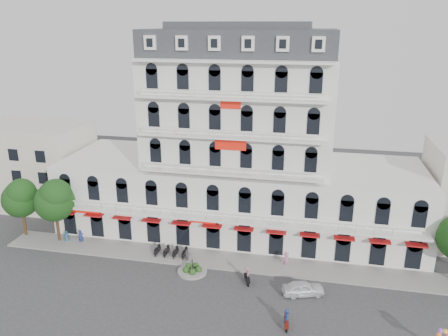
% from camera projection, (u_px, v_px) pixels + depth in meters
% --- Properties ---
extents(ground, '(120.00, 120.00, 0.00)m').
position_uv_depth(ground, '(206.00, 310.00, 41.07)').
color(ground, '#38383A').
rests_on(ground, ground).
extents(sidewalk, '(53.00, 4.00, 0.16)m').
position_uv_depth(sidewalk, '(225.00, 260.00, 49.40)').
color(sidewalk, gray).
rests_on(sidewalk, ground).
extents(main_building, '(45.00, 15.00, 25.80)m').
position_uv_depth(main_building, '(240.00, 155.00, 54.64)').
color(main_building, silver).
rests_on(main_building, ground).
extents(flank_building_west, '(14.00, 10.00, 12.00)m').
position_uv_depth(flank_building_west, '(39.00, 165.00, 63.55)').
color(flank_building_west, beige).
rests_on(flank_building_west, ground).
extents(traffic_island, '(3.20, 3.20, 1.60)m').
position_uv_depth(traffic_island, '(192.00, 270.00, 47.14)').
color(traffic_island, gray).
rests_on(traffic_island, ground).
extents(parked_scooter_row, '(4.40, 1.80, 1.10)m').
position_uv_depth(parked_scooter_row, '(171.00, 256.00, 50.47)').
color(parked_scooter_row, black).
rests_on(parked_scooter_row, ground).
extents(tree_west_outer, '(4.50, 4.48, 7.76)m').
position_uv_depth(tree_west_outer, '(20.00, 197.00, 53.66)').
color(tree_west_outer, '#382314').
rests_on(tree_west_outer, ground).
extents(tree_west_inner, '(4.76, 4.76, 8.25)m').
position_uv_depth(tree_west_inner, '(55.00, 199.00, 52.13)').
color(tree_west_inner, '#382314').
rests_on(tree_west_inner, ground).
extents(parked_car, '(4.47, 2.83, 1.42)m').
position_uv_depth(parked_car, '(303.00, 288.00, 43.15)').
color(parked_car, silver).
rests_on(parked_car, ground).
extents(rider_east, '(0.56, 1.70, 1.97)m').
position_uv_depth(rider_east, '(287.00, 319.00, 38.30)').
color(rider_east, maroon).
rests_on(rider_east, ground).
extents(rider_center, '(0.86, 1.63, 1.92)m').
position_uv_depth(rider_center, '(247.00, 275.00, 44.91)').
color(rider_center, black).
rests_on(rider_center, ground).
extents(pedestrian_left, '(0.87, 0.74, 1.51)m').
position_uv_depth(pedestrian_left, '(67.00, 236.00, 53.52)').
color(pedestrian_left, '#25526F').
rests_on(pedestrian_left, ground).
extents(pedestrian_mid, '(0.91, 0.45, 1.50)m').
position_uv_depth(pedestrian_mid, '(187.00, 256.00, 49.07)').
color(pedestrian_mid, '#595A61').
rests_on(pedestrian_mid, ground).
extents(pedestrian_right, '(1.24, 1.12, 1.67)m').
position_uv_depth(pedestrian_right, '(286.00, 259.00, 48.19)').
color(pedestrian_right, '#C0659D').
rests_on(pedestrian_right, ground).
extents(pedestrian_far, '(0.76, 0.72, 1.76)m').
position_uv_depth(pedestrian_far, '(81.00, 237.00, 53.10)').
color(pedestrian_far, navy).
rests_on(pedestrian_far, ground).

